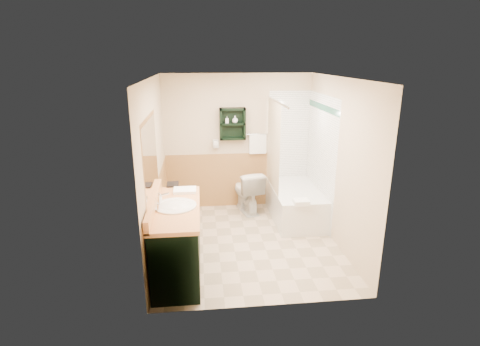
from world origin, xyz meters
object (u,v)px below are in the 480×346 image
vanity (177,240)px  toilet (247,191)px  wall_shelf (233,124)px  bathtub (295,203)px  soap_bottle_b (235,120)px  vanity_book (166,178)px  hair_dryer (216,144)px  soap_bottle_a (227,122)px

vanity → toilet: bearing=59.3°
wall_shelf → bathtub: size_ratio=0.37×
toilet → vanity: bearing=45.8°
vanity → soap_bottle_b: size_ratio=11.47×
toilet → vanity_book: size_ratio=3.36×
toilet → soap_bottle_b: size_ratio=6.05×
vanity → vanity_book: bearing=101.6°
hair_dryer → toilet: 1.01m
bathtub → toilet: toilet is taller
hair_dryer → vanity_book: bearing=-119.8°
hair_dryer → soap_bottle_a: size_ratio=2.03×
hair_dryer → soap_bottle_b: (0.34, -0.03, 0.41)m
toilet → soap_bottle_a: size_ratio=6.44×
vanity_book → soap_bottle_b: bearing=47.8°
vanity_book → soap_bottle_a: bearing=51.5°
toilet → vanity_book: vanity_book is taller
soap_bottle_a → hair_dryer: bearing=171.7°
toilet → soap_bottle_a: (-0.33, 0.20, 1.22)m
wall_shelf → vanity: 2.54m
toilet → soap_bottle_b: soap_bottle_b is taller
wall_shelf → bathtub: 1.74m
vanity → soap_bottle_a: soap_bottle_a is taller
soap_bottle_a → soap_bottle_b: size_ratio=0.94×
toilet → soap_bottle_b: bearing=-60.3°
bathtub → soap_bottle_b: 1.76m
vanity → bathtub: bearing=38.6°
bathtub → soap_bottle_b: (-0.98, 0.57, 1.35)m
wall_shelf → hair_dryer: size_ratio=2.29×
wall_shelf → soap_bottle_b: wall_shelf is taller
hair_dryer → bathtub: hair_dryer is taller
bathtub → soap_bottle_a: 1.83m
vanity → toilet: size_ratio=1.90×
hair_dryer → soap_bottle_b: 0.54m
hair_dryer → soap_bottle_a: soap_bottle_a is taller
toilet → bathtub: bearing=141.5°
bathtub → soap_bottle_b: soap_bottle_b is taller
vanity → toilet: 2.21m
hair_dryer → toilet: bearing=-23.5°
hair_dryer → soap_bottle_a: 0.44m
hair_dryer → vanity_book: size_ratio=1.06×
vanity → toilet: vanity is taller
vanity_book → soap_bottle_b: size_ratio=1.80×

